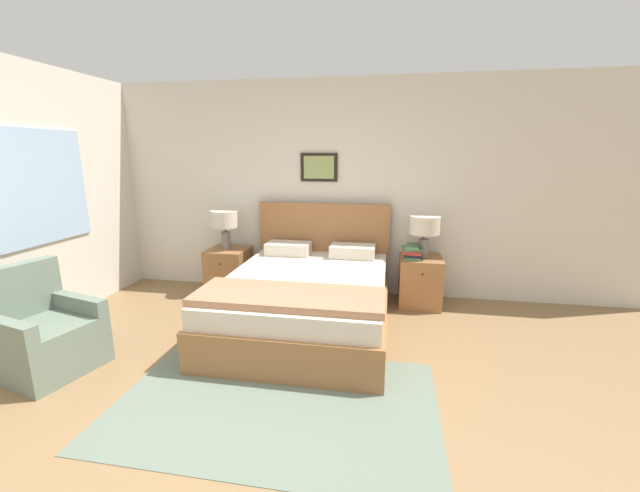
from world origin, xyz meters
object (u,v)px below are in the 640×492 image
(table_lamp_by_door, at_px, (424,227))
(nightstand_by_door, at_px, (420,281))
(bed, at_px, (307,298))
(nightstand_near_window, at_px, (229,271))
(table_lamp_near_window, at_px, (225,221))
(armchair, at_px, (43,335))

(table_lamp_by_door, bearing_deg, nightstand_by_door, 144.76)
(bed, height_order, nightstand_near_window, bed)
(bed, distance_m, table_lamp_near_window, 1.56)
(table_lamp_near_window, bearing_deg, nightstand_near_window, 30.15)
(armchair, bearing_deg, bed, 135.03)
(bed, xyz_separation_m, table_lamp_near_window, (-1.19, 0.80, 0.62))
(table_lamp_by_door, bearing_deg, bed, -146.21)
(nightstand_by_door, bearing_deg, table_lamp_near_window, -179.78)
(bed, relative_size, table_lamp_by_door, 4.44)
(table_lamp_near_window, bearing_deg, bed, -33.73)
(table_lamp_near_window, bearing_deg, armchair, -110.83)
(table_lamp_by_door, bearing_deg, nightstand_near_window, 179.78)
(nightstand_by_door, bearing_deg, bed, -145.61)
(armchair, bearing_deg, nightstand_by_door, 136.21)
(armchair, height_order, nightstand_near_window, armchair)
(nightstand_near_window, height_order, table_lamp_near_window, table_lamp_near_window)
(nightstand_near_window, distance_m, nightstand_by_door, 2.36)
(bed, relative_size, table_lamp_near_window, 4.44)
(bed, relative_size, nightstand_by_door, 3.75)
(armchair, relative_size, table_lamp_by_door, 1.78)
(table_lamp_by_door, bearing_deg, table_lamp_near_window, 180.00)
(armchair, bearing_deg, table_lamp_near_window, 172.88)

